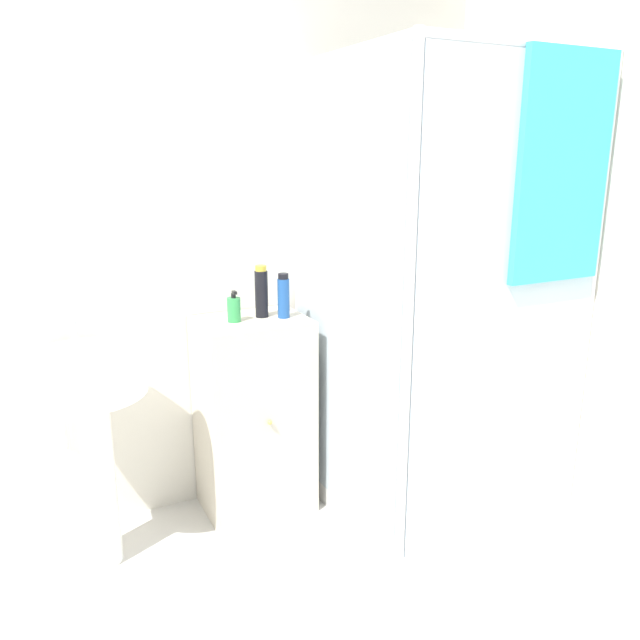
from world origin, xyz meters
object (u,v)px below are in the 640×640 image
sink (87,416)px  shampoo_bottle_tall_black (261,292)px  shampoo_bottle_blue (284,296)px  soap_dispenser (234,309)px

sink → shampoo_bottle_tall_black: (0.77, 0.12, 0.38)m
shampoo_bottle_tall_black → shampoo_bottle_blue: 0.10m
shampoo_bottle_tall_black → shampoo_bottle_blue: (0.08, -0.06, -0.02)m
sink → soap_dispenser: 0.72m
shampoo_bottle_tall_black → shampoo_bottle_blue: bearing=-34.5°
shampoo_bottle_blue → sink: bearing=-175.8°
soap_dispenser → shampoo_bottle_tall_black: 0.15m
sink → soap_dispenser: soap_dispenser is taller
shampoo_bottle_blue → soap_dispenser: bearing=171.2°
shampoo_bottle_tall_black → soap_dispenser: bearing=-170.9°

